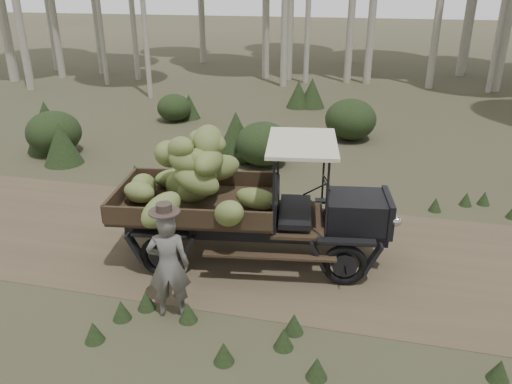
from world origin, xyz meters
TOP-DOWN VIEW (x-y plane):
  - ground at (0.00, 0.00)m, footprint 120.00×120.00m
  - dirt_track at (0.00, 0.00)m, footprint 70.00×4.00m
  - banana_truck at (-2.38, -0.37)m, footprint 4.77×2.59m
  - farmer at (-2.61, -2.15)m, footprint 0.67×0.53m
  - undergrowth at (-1.90, 1.77)m, footprint 22.17×22.07m

SIDE VIEW (x-z plane):
  - ground at x=0.00m, z-range 0.00..0.00m
  - dirt_track at x=0.00m, z-range 0.00..0.01m
  - undergrowth at x=-1.90m, z-range -0.17..1.22m
  - farmer at x=-2.61m, z-range -0.05..1.69m
  - banana_truck at x=-2.38m, z-range 0.12..2.52m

